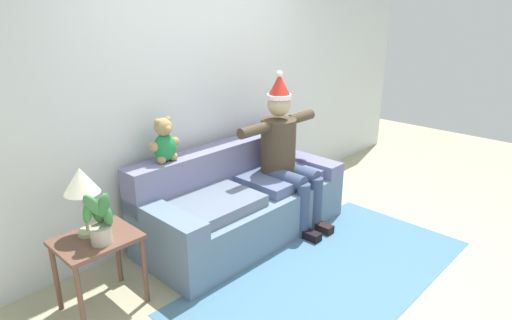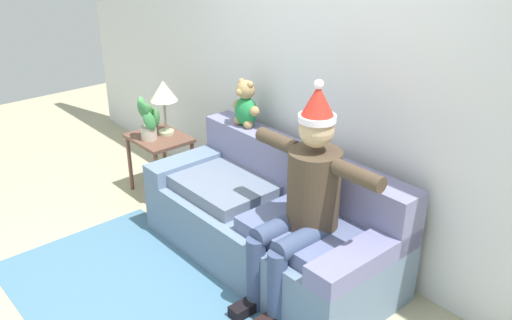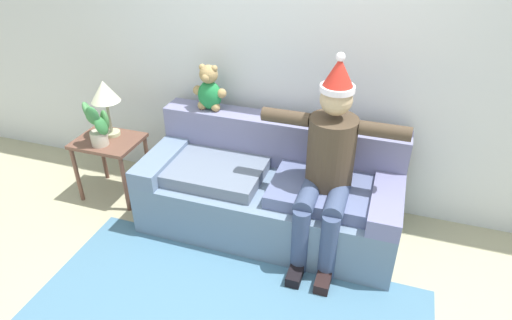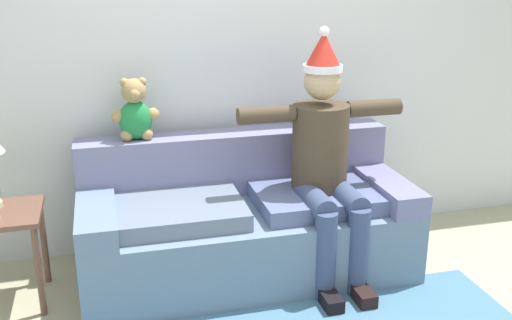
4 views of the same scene
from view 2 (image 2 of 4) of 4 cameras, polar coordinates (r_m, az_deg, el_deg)
The scene contains 9 objects.
ground_plane at distance 3.78m, azimuth -10.40°, elevation -15.66°, with size 10.00×10.00×0.00m, color tan.
back_wall at distance 4.02m, azimuth 7.42°, elevation 9.00°, with size 7.00×0.10×2.70m, color silver.
couch at distance 4.09m, azimuth 1.74°, elevation -6.23°, with size 1.99×0.87×0.82m.
person_seated at distance 3.49m, azimuth 4.88°, elevation -3.85°, with size 1.02×0.77×1.51m.
teddy_bear at distance 4.38m, azimuth -1.07°, elevation 5.65°, with size 0.29×0.17×0.38m.
side_table at distance 5.04m, azimuth -9.91°, elevation 1.42°, with size 0.54×0.43×0.56m.
table_lamp at distance 4.93m, azimuth -9.51°, elevation 6.79°, with size 0.24×0.24×0.50m.
potted_plant at distance 4.90m, azimuth -11.06°, elevation 4.15°, with size 0.23×0.24×0.40m.
area_rug at distance 3.78m, azimuth -10.44°, elevation -15.63°, with size 2.59×1.30×0.01m, color teal.
Camera 2 is at (2.57, -1.36, 2.43)m, focal length 38.81 mm.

